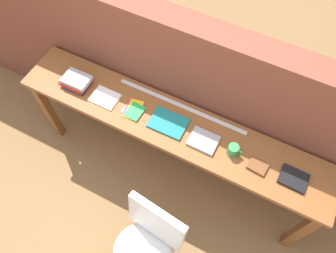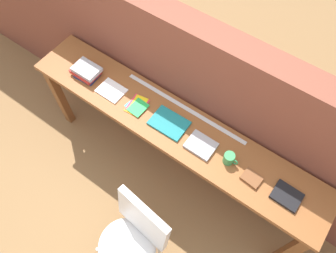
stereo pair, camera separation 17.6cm
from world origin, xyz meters
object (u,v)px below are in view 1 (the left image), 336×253
at_px(book_open_centre, 168,123).
at_px(book_repair_rightmost, 294,179).
at_px(pamphlet_pile_colourful, 133,109).
at_px(book_stack_leftmost, 76,82).
at_px(magazine_cycling, 105,98).
at_px(chair_white_moulded, 148,242).
at_px(mug, 233,150).
at_px(leather_journal_brown, 258,166).

xyz_separation_m(book_open_centre, book_repair_rightmost, (0.95, -0.00, 0.00)).
height_order(pamphlet_pile_colourful, book_open_centre, book_open_centre).
relative_size(book_stack_leftmost, magazine_cycling, 1.10).
height_order(book_stack_leftmost, book_open_centre, book_stack_leftmost).
relative_size(chair_white_moulded, book_stack_leftmost, 3.87).
distance_m(pamphlet_pile_colourful, book_repair_rightmost, 1.24).
bearing_deg(book_stack_leftmost, mug, 0.36).
relative_size(book_stack_leftmost, leather_journal_brown, 1.77).
relative_size(pamphlet_pile_colourful, book_open_centre, 0.70).
distance_m(chair_white_moulded, leather_journal_brown, 0.95).
bearing_deg(leather_journal_brown, chair_white_moulded, -118.04).
height_order(chair_white_moulded, mug, mug).
distance_m(chair_white_moulded, magazine_cycling, 1.13).
xyz_separation_m(book_open_centre, mug, (0.51, -0.01, 0.04)).
height_order(chair_white_moulded, book_open_centre, book_open_centre).
relative_size(book_stack_leftmost, mug, 2.10).
relative_size(book_stack_leftmost, book_open_centre, 0.84).
bearing_deg(leather_journal_brown, book_stack_leftmost, -175.33).
height_order(magazine_cycling, mug, mug).
bearing_deg(magazine_cycling, chair_white_moulded, -43.61).
relative_size(chair_white_moulded, leather_journal_brown, 6.86).
distance_m(book_stack_leftmost, book_open_centre, 0.81).
xyz_separation_m(book_stack_leftmost, book_repair_rightmost, (1.76, 0.01, -0.03)).
relative_size(book_open_centre, mug, 2.48).
height_order(book_stack_leftmost, pamphlet_pile_colourful, book_stack_leftmost).
relative_size(book_open_centre, book_repair_rightmost, 1.47).
bearing_deg(book_open_centre, book_stack_leftmost, -179.79).
bearing_deg(book_stack_leftmost, chair_white_moulded, -35.95).
xyz_separation_m(book_stack_leftmost, mug, (1.32, 0.01, -0.00)).
height_order(book_stack_leftmost, mug, mug).
xyz_separation_m(chair_white_moulded, leather_journal_brown, (0.48, 0.73, 0.37)).
height_order(book_open_centre, mug, mug).
distance_m(magazine_cycling, book_repair_rightmost, 1.49).
bearing_deg(pamphlet_pile_colourful, leather_journal_brown, -0.77).
bearing_deg(book_open_centre, magazine_cycling, -178.56).
height_order(pamphlet_pile_colourful, book_repair_rightmost, book_repair_rightmost).
bearing_deg(book_repair_rightmost, magazine_cycling, -177.99).
height_order(mug, leather_journal_brown, mug).
relative_size(book_stack_leftmost, book_repair_rightmost, 1.24).
bearing_deg(leather_journal_brown, mug, 178.75).
bearing_deg(book_stack_leftmost, leather_journal_brown, -0.51).
bearing_deg(chair_white_moulded, book_repair_rightmost, 46.28).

